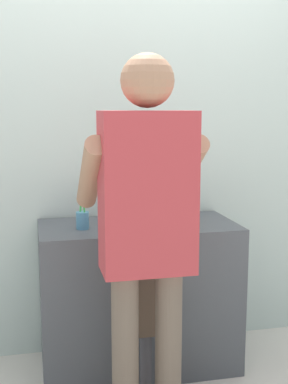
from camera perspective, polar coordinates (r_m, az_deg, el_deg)
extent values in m
cube|color=silver|center=(3.11, -1.91, 6.58)|extent=(4.40, 0.08, 2.70)
cube|color=#4C5156|center=(2.99, -0.64, -11.68)|extent=(1.12, 0.54, 0.85)
cylinder|color=silver|center=(2.83, -0.58, -2.68)|extent=(0.33, 0.33, 0.11)
cylinder|color=beige|center=(2.83, -0.58, -2.57)|extent=(0.27, 0.27, 0.09)
cylinder|color=#B7BABF|center=(3.03, -1.43, -1.20)|extent=(0.03, 0.03, 0.18)
cylinder|color=#B7BABF|center=(2.96, -1.21, 0.11)|extent=(0.02, 0.12, 0.02)
cylinder|color=#B7BABF|center=(3.03, -2.72, -2.46)|extent=(0.04, 0.04, 0.05)
cylinder|color=#B7BABF|center=(3.06, -0.14, -2.35)|extent=(0.04, 0.04, 0.05)
cylinder|color=#4C8EB2|center=(2.76, -6.98, -3.22)|extent=(0.07, 0.07, 0.09)
cylinder|color=green|center=(2.74, -6.78, -2.20)|extent=(0.03, 0.02, 0.17)
cube|color=white|center=(2.72, -6.82, -0.24)|extent=(0.01, 0.02, 0.02)
cylinder|color=green|center=(2.76, -7.22, -2.11)|extent=(0.02, 0.02, 0.17)
cube|color=white|center=(2.75, -7.26, -0.17)|extent=(0.01, 0.02, 0.02)
cylinder|color=gold|center=(2.91, 5.19, -2.21)|extent=(0.06, 0.06, 0.13)
cylinder|color=#2D2D2D|center=(2.89, 5.22, -0.61)|extent=(0.02, 0.02, 0.04)
cylinder|color=#47474C|center=(2.71, 0.21, -19.39)|extent=(0.06, 0.06, 0.39)
cylinder|color=#47474C|center=(2.74, 2.32, -19.16)|extent=(0.06, 0.06, 0.39)
cube|color=brown|center=(2.57, 1.30, -12.10)|extent=(0.20, 0.11, 0.34)
sphere|color=#D8A884|center=(2.49, 1.32, -7.05)|extent=(0.11, 0.11, 0.11)
cylinder|color=#D8A884|center=(2.62, -1.50, -10.98)|extent=(0.05, 0.24, 0.19)
cylinder|color=#D8A884|center=(2.66, 3.11, -10.61)|extent=(0.05, 0.24, 0.19)
cylinder|color=#6B5B4C|center=(2.38, -2.13, -18.26)|extent=(0.12, 0.12, 0.80)
cylinder|color=#6B5B4C|center=(2.42, 2.77, -17.77)|extent=(0.12, 0.12, 0.80)
cube|color=#B7383D|center=(2.15, 0.36, -0.08)|extent=(0.40, 0.23, 0.70)
sphere|color=#A87A5B|center=(2.13, 0.38, 12.54)|extent=(0.23, 0.23, 0.23)
cylinder|color=#A87A5B|center=(2.29, -6.04, 1.97)|extent=(0.10, 0.48, 0.38)
cylinder|color=#A87A5B|center=(2.38, 4.54, 2.28)|extent=(0.10, 0.48, 0.38)
cylinder|color=yellow|center=(2.58, 3.29, -1.26)|extent=(0.01, 0.14, 0.03)
cube|color=white|center=(2.65, 2.84, -0.71)|extent=(0.01, 0.02, 0.02)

